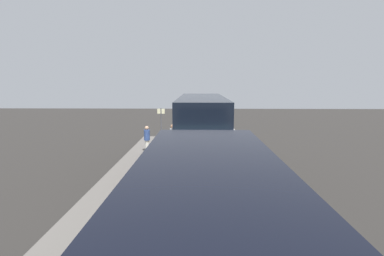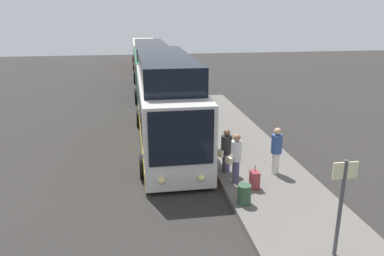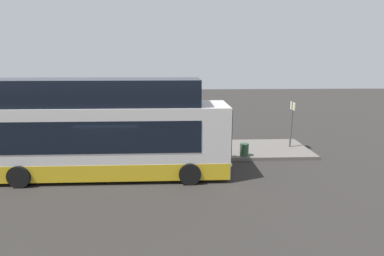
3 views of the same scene
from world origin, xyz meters
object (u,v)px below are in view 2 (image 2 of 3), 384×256
(passenger_waiting, at_px, (226,150))
(suitcase, at_px, (255,180))
(bus_third, at_px, (145,55))
(passenger_with_bags, at_px, (276,149))
(passenger_boarding, at_px, (236,156))
(bus_lead, at_px, (166,106))
(bus_second, at_px, (151,70))
(sign_post, at_px, (341,198))
(trash_bin, at_px, (244,194))

(passenger_waiting, height_order, suitcase, passenger_waiting)
(bus_third, height_order, passenger_with_bags, bus_third)
(passenger_boarding, bearing_deg, bus_lead, 5.27)
(passenger_boarding, distance_m, passenger_waiting, 0.97)
(passenger_waiting, bearing_deg, bus_third, -20.48)
(bus_second, relative_size, suitcase, 14.08)
(bus_second, xyz_separation_m, sign_post, (22.21, 3.36, 0.08))
(passenger_with_bags, relative_size, suitcase, 2.10)
(passenger_waiting, xyz_separation_m, suitcase, (1.52, 0.65, -0.60))
(bus_third, height_order, passenger_boarding, bus_third)
(bus_second, bearing_deg, sign_post, 8.60)
(bus_third, bearing_deg, passenger_waiting, 3.59)
(bus_second, relative_size, passenger_with_bags, 6.71)
(suitcase, bearing_deg, trash_bin, -33.67)
(passenger_with_bags, distance_m, sign_post, 5.12)
(bus_third, relative_size, passenger_with_bags, 6.53)
(passenger_with_bags, distance_m, trash_bin, 2.90)
(bus_second, xyz_separation_m, passenger_waiting, (16.74, 1.88, -0.61))
(passenger_boarding, bearing_deg, passenger_with_bags, -88.93)
(passenger_boarding, bearing_deg, passenger_waiting, -10.15)
(bus_second, xyz_separation_m, passenger_with_bags, (17.15, 3.72, -0.54))
(passenger_with_bags, xyz_separation_m, sign_post, (5.07, -0.36, 0.62))
(trash_bin, bearing_deg, bus_lead, -164.16)
(bus_second, relative_size, sign_post, 4.67)
(bus_second, bearing_deg, passenger_waiting, 6.42)
(bus_lead, relative_size, trash_bin, 16.29)
(passenger_boarding, bearing_deg, bus_second, -10.16)
(passenger_waiting, distance_m, suitcase, 1.76)
(sign_post, bearing_deg, suitcase, -168.21)
(passenger_boarding, distance_m, suitcase, 1.05)
(bus_lead, height_order, bus_second, bus_lead)
(bus_lead, bearing_deg, sign_post, 19.51)
(bus_lead, height_order, passenger_with_bags, bus_lead)
(trash_bin, bearing_deg, sign_post, 27.10)
(bus_lead, height_order, passenger_boarding, bus_lead)
(suitcase, relative_size, sign_post, 0.33)
(passenger_boarding, relative_size, trash_bin, 2.84)
(bus_lead, xyz_separation_m, bus_second, (-12.73, 0.00, -0.18))
(passenger_waiting, bearing_deg, trash_bin, 155.33)
(passenger_waiting, relative_size, suitcase, 1.99)
(bus_lead, height_order, suitcase, bus_lead)
(passenger_boarding, height_order, passenger_waiting, passenger_boarding)
(passenger_waiting, relative_size, trash_bin, 2.64)
(bus_second, relative_size, passenger_waiting, 7.07)
(bus_second, height_order, passenger_with_bags, bus_second)
(suitcase, height_order, sign_post, sign_post)
(sign_post, bearing_deg, bus_third, -174.60)
(passenger_boarding, bearing_deg, sign_post, -179.73)
(bus_third, bearing_deg, sign_post, 5.40)
(bus_second, xyz_separation_m, passenger_boarding, (17.70, 1.99, -0.51))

